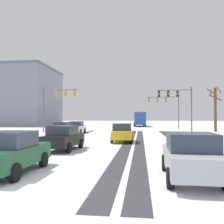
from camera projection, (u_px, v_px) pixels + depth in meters
The scene contains 17 objects.
ground_plane at pixel (26, 191), 7.17m from camera, with size 300.00×300.00×0.00m, color white.
wheel_track_left_lane at pixel (178, 142), 21.75m from camera, with size 1.12×34.02×0.01m, color #38383D.
wheel_track_right_lane at pixel (140, 141), 22.15m from camera, with size 0.72×34.02×0.01m, color #38383D.
wheel_track_center at pixel (129, 141), 22.26m from camera, with size 0.77×34.02×0.01m, color #38383D.
wheel_track_oncoming at pixel (59, 140), 23.03m from camera, with size 0.71×34.02×0.01m, color #38383D.
traffic_signal_near_right at pixel (178, 99), 35.04m from camera, with size 4.88×0.47×6.50m.
traffic_signal_near_left at pixel (57, 99), 34.89m from camera, with size 5.04×0.59×6.50m.
traffic_signal_far_right at pixel (166, 104), 47.02m from camera, with size 5.95×0.49×6.50m.
car_white_lead at pixel (77, 127), 33.68m from camera, with size 1.87×4.12×1.62m.
car_grey_second at pixel (62, 129), 28.68m from camera, with size 1.92×4.15×1.62m.
car_yellow_cab_third at pixel (122, 133), 21.57m from camera, with size 2.00×4.18×1.62m.
car_black_fourth at pixel (63, 138), 16.13m from camera, with size 1.99×4.18×1.62m.
car_dark_green_fifth at pixel (11, 152), 9.49m from camera, with size 1.88×4.12×1.62m.
car_silver_sixth at pixel (191, 156), 8.55m from camera, with size 1.93×4.15×1.62m.
bus_oncoming at pixel (139, 118), 59.68m from camera, with size 3.07×11.11×3.38m.
bare_tree_sidewalk_far at pixel (215, 107), 35.89m from camera, with size 2.09×2.05×6.64m.
office_building_far_left_block at pixel (5, 97), 65.95m from camera, with size 26.45×18.19×15.26m.
Camera 1 is at (3.35, -6.88, 2.16)m, focal length 39.26 mm.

